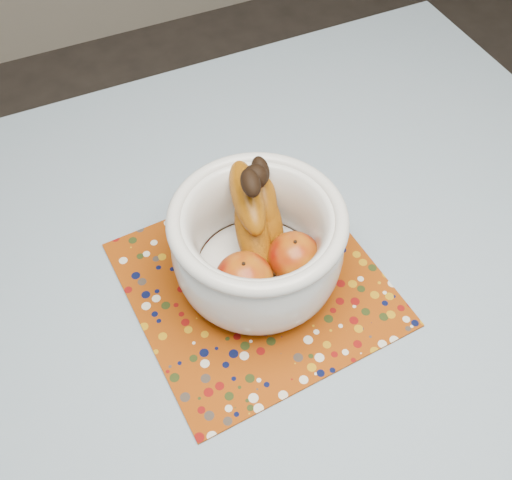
% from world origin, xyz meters
% --- Properties ---
extents(table, '(1.20, 1.20, 0.75)m').
position_xyz_m(table, '(0.00, 0.00, 0.67)').
color(table, brown).
rests_on(table, ground).
extents(tablecloth, '(1.32, 1.32, 0.01)m').
position_xyz_m(tablecloth, '(0.00, 0.00, 0.76)').
color(tablecloth, slate).
rests_on(tablecloth, table).
extents(placemat, '(0.38, 0.38, 0.00)m').
position_xyz_m(placemat, '(-0.02, 0.12, 0.76)').
color(placemat, '#833307').
rests_on(placemat, tablecloth).
extents(fruit_bowl, '(0.25, 0.26, 0.20)m').
position_xyz_m(fruit_bowl, '(-0.01, 0.13, 0.85)').
color(fruit_bowl, silver).
rests_on(fruit_bowl, placemat).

